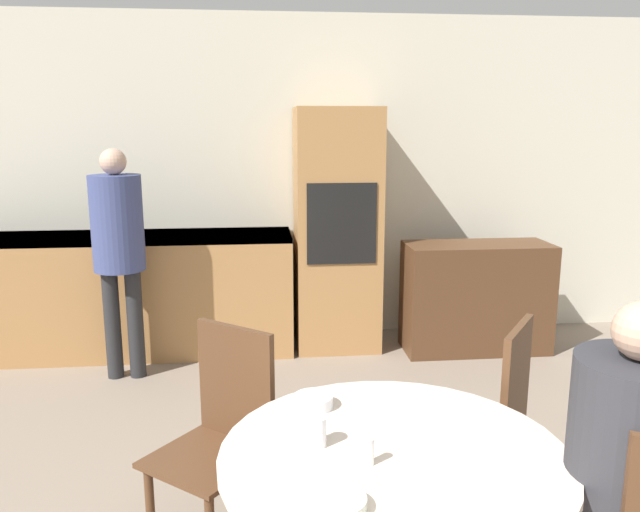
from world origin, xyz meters
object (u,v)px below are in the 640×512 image
cup (317,431)px  bowl_near (338,504)px  person_standing (118,239)px  chair_far_left (222,431)px  bowl_centre (313,401)px  person_seated (633,477)px  chair_far_right (491,416)px  oven_unit (337,230)px  sideboard (476,297)px

cup → bowl_near: (0.02, -0.34, -0.03)m
person_standing → chair_far_left: bearing=-67.8°
chair_far_left → bowl_centre: chair_far_left is taller
person_standing → person_seated: bearing=-53.2°
cup → bowl_near: cup is taller
chair_far_left → bowl_centre: 0.48m
chair_far_right → bowl_near: size_ratio=6.02×
oven_unit → bowl_centre: bearing=-99.0°
chair_far_left → person_standing: bearing=151.3°
person_standing → bowl_near: bearing=-67.7°
oven_unit → cup: (-0.44, -2.95, -0.15)m
oven_unit → person_standing: (-1.55, -0.52, 0.05)m
oven_unit → sideboard: (1.07, -0.23, -0.51)m
chair_far_left → person_standing: size_ratio=0.60×
chair_far_right → person_seated: size_ratio=0.75×
chair_far_left → bowl_near: chair_far_left is taller
oven_unit → bowl_near: 3.33m
person_seated → bowl_near: size_ratio=8.00×
chair_far_left → cup: bearing=-18.3°
chair_far_left → chair_far_right: bearing=39.9°
chair_far_left → chair_far_right: same height
person_seated → chair_far_right: bearing=97.9°
oven_unit → chair_far_right: oven_unit is taller
cup → bowl_near: bearing=-86.2°
oven_unit → person_standing: bearing=-161.5°
person_standing → cup: size_ratio=16.18×
person_seated → cup: person_seated is taller
chair_far_left → cup: (0.34, -0.52, 0.25)m
chair_far_right → bowl_near: bearing=-4.9°
bowl_near → sideboard: bearing=64.2°
person_seated → person_standing: person_standing is taller
sideboard → cup: (-1.51, -2.72, 0.36)m
cup → bowl_near: 0.35m
bowl_near → bowl_centre: bearing=90.8°
sideboard → person_seated: person_seated is taller
chair_far_right → person_seated: (0.11, -0.81, 0.20)m
person_standing → bowl_centre: (1.13, -2.15, -0.23)m
chair_far_left → bowl_centre: size_ratio=6.57×
oven_unit → person_standing: oven_unit is taller
person_standing → bowl_centre: 2.44m
sideboard → oven_unit: bearing=167.8°
oven_unit → bowl_near: size_ratio=11.89×
chair_far_right → cup: bearing=-19.6°
oven_unit → bowl_near: bearing=-97.2°
sideboard → cup: 3.13m
oven_unit → person_seated: (0.47, -3.22, -0.21)m
chair_far_right → sideboard: bearing=-161.8°
oven_unit → chair_far_left: bearing=-107.7°
cup → sideboard: bearing=61.0°
chair_far_right → cup: 0.99m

